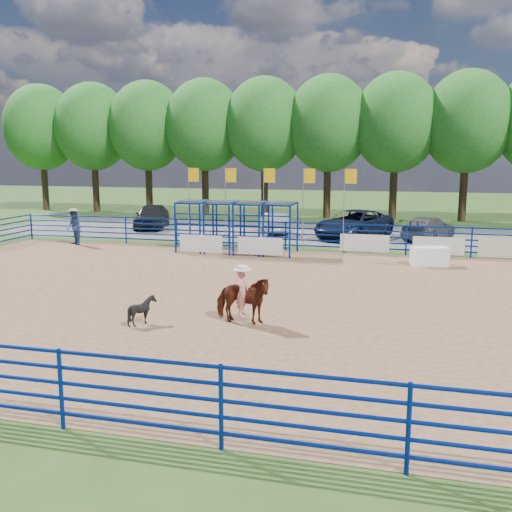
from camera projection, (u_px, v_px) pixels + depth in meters
The scene contains 14 objects.
ground at pixel (228, 297), 19.82m from camera, with size 120.00×120.00×0.00m, color #3F5E25.
arena_dirt at pixel (228, 296), 19.82m from camera, with size 30.00×20.00×0.02m, color #9D714E.
gravel_strip at pixel (308, 233), 36.03m from camera, with size 40.00×10.00×0.01m, color slate.
announcer_table at pixel (429, 256), 25.21m from camera, with size 1.56×0.73×0.83m, color white.
horse_and_rider at pixel (242, 295), 16.47m from camera, with size 1.71×0.81×2.40m.
calf at pixel (142, 310), 16.47m from camera, with size 0.68×0.76×0.84m, color black.
spectator_cowboy at pixel (74, 227), 30.84m from camera, with size 1.18×1.15×1.97m.
car_a at pixel (152, 216), 38.14m from camera, with size 1.92×4.78×1.63m, color black.
car_b at pixel (274, 223), 35.74m from camera, with size 1.35×3.88×1.28m, color gray.
car_c at pixel (354, 224), 33.72m from camera, with size 2.70×5.86×1.63m, color black.
car_d at pixel (428, 228), 33.00m from camera, with size 1.87×4.60×1.33m, color #4F4F51.
perimeter_fence at pixel (228, 276), 19.69m from camera, with size 30.10×20.10×1.50m.
chute_assembly at pixel (244, 228), 28.50m from camera, with size 19.32×2.41×4.20m.
treeline at pixel (329, 119), 43.28m from camera, with size 56.40×6.40×11.24m.
Camera 1 is at (5.77, -18.41, 4.88)m, focal length 40.00 mm.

